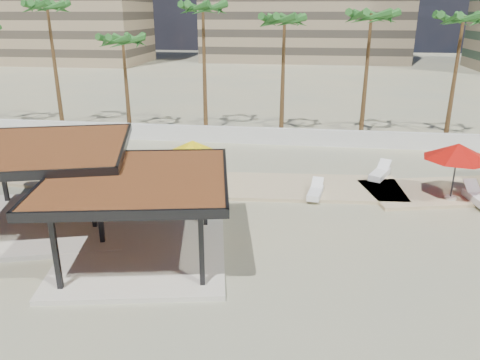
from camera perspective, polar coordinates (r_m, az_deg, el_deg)
The scene contains 17 objects.
ground at distance 19.56m, azimuth -6.84°, elevation -7.86°, with size 200.00×200.00×0.00m, color tan.
promenade at distance 26.11m, azimuth 1.57°, elevation -0.28°, with size 44.45×7.97×0.24m.
boundary_wall at distance 34.10m, azimuth -0.23°, elevation 5.51°, with size 56.00×0.30×1.20m, color silver.
pavilion_central at distance 18.10m, azimuth -12.19°, elevation -3.47°, with size 7.78×7.78×3.39m.
pavilion_west at distance 22.21m, azimuth -22.75°, elevation 0.27°, with size 8.98×8.98×3.67m.
umbrella_b at distance 25.27m, azimuth -5.81°, elevation 4.08°, with size 3.54×3.54×2.38m.
umbrella_c at distance 25.02m, azimuth 25.03°, elevation 3.16°, with size 3.77×3.77×2.89m.
lounger_a at distance 29.77m, azimuth -25.36°, elevation 0.90°, with size 1.09×1.98×0.71m.
lounger_b at distance 24.19m, azimuth 9.16°, elevation -1.49°, with size 0.90×1.94×0.71m.
lounger_c at distance 25.93m, azimuth 27.03°, elevation -1.94°, with size 1.05×2.28×0.83m.
lounger_d at distance 27.73m, azimuth 16.68°, elevation 0.76°, with size 1.51×2.20×0.80m.
palm_b at distance 40.48m, azimuth -22.39°, elevation 18.41°, with size 3.00×3.00×10.23m.
palm_c at distance 37.45m, azimuth -14.08°, elevation 15.82°, with size 3.00×3.00×7.86m.
palm_d at distance 36.41m, azimuth -4.54°, elevation 19.60°, with size 3.00×3.00×10.13m.
palm_e at distance 35.16m, azimuth 5.44°, elevation 18.28°, with size 3.00×3.00×9.30m.
palm_f at distance 35.58m, azimuth 15.67°, elevation 18.11°, with size 3.00×3.00×9.57m.
palm_g at distance 36.43m, azimuth 25.52°, elevation 16.78°, with size 3.00×3.00×9.41m.
Camera 1 is at (4.62, -16.71, 9.06)m, focal length 35.00 mm.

